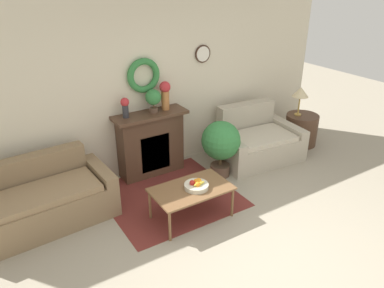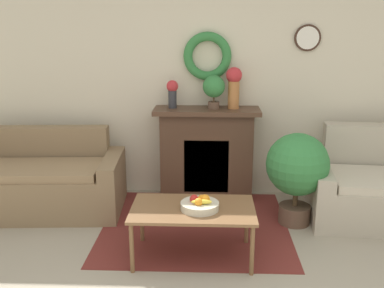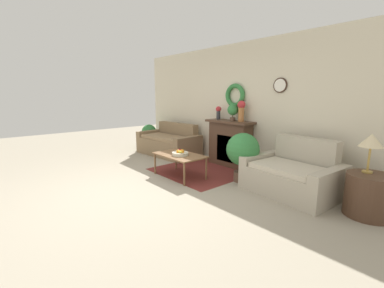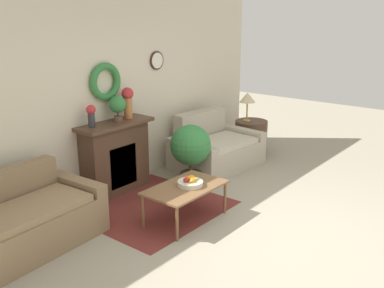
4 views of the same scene
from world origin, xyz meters
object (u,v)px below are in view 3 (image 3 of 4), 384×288
fruit_bowl (180,153)px  potted_plant_floor_by_couch (149,134)px  vase_on_mantel_right (241,109)px  table_lamp (371,141)px  coffee_table (180,156)px  potted_plant_on_mantel (233,111)px  side_table_by_loveseat (369,195)px  loveseat_right (293,175)px  potted_plant_floor_by_loveseat (243,151)px  vase_on_mantel_left (218,112)px  fireplace (230,143)px  couch_left (169,143)px

fruit_bowl → potted_plant_floor_by_couch: (-2.83, 1.03, -0.06)m
vase_on_mantel_right → potted_plant_floor_by_couch: bearing=-173.3°
table_lamp → potted_plant_floor_by_couch: table_lamp is taller
coffee_table → potted_plant_floor_by_couch: bearing=160.1°
fruit_bowl → potted_plant_on_mantel: (0.11, 1.39, 0.77)m
side_table_by_loveseat → loveseat_right: bearing=178.5°
potted_plant_floor_by_loveseat → table_lamp: bearing=6.7°
coffee_table → potted_plant_floor_by_loveseat: potted_plant_floor_by_loveseat is taller
vase_on_mantel_left → potted_plant_floor_by_loveseat: 1.56m
fireplace → couch_left: (-1.77, -0.42, -0.22)m
coffee_table → potted_plant_on_mantel: size_ratio=2.84×
table_lamp → vase_on_mantel_right: size_ratio=1.18×
coffee_table → vase_on_mantel_left: (-0.28, 1.37, 0.80)m
side_table_by_loveseat → vase_on_mantel_right: size_ratio=1.33×
fireplace → potted_plant_floor_by_couch: fireplace is taller
fireplace → vase_on_mantel_right: 0.82m
vase_on_mantel_right → couch_left: bearing=-168.3°
fireplace → loveseat_right: (1.77, -0.46, -0.22)m
potted_plant_on_mantel → potted_plant_floor_by_couch: (-2.94, -0.35, -0.83)m
fruit_bowl → potted_plant_floor_by_loveseat: size_ratio=0.35×
loveseat_right → fireplace: bearing=170.2°
fireplace → loveseat_right: size_ratio=0.77×
potted_plant_on_mantel → vase_on_mantel_right: bearing=5.4°
vase_on_mantel_left → coffee_table: bearing=-78.6°
couch_left → vase_on_mantel_left: (1.40, 0.42, 0.90)m
coffee_table → potted_plant_floor_by_loveseat: (0.98, 0.71, 0.16)m
fireplace → potted_plant_on_mantel: potted_plant_on_mantel is taller
side_table_by_loveseat → potted_plant_floor_by_couch: potted_plant_floor_by_couch is taller
fruit_bowl → vase_on_mantel_right: bearing=76.9°
vase_on_mantel_right → fruit_bowl: bearing=-103.1°
vase_on_mantel_left → vase_on_mantel_right: size_ratio=0.68×
couch_left → potted_plant_on_mantel: (1.85, 0.40, 0.95)m
table_lamp → potted_plant_on_mantel: 2.76m
potted_plant_on_mantel → potted_plant_floor_by_couch: 3.07m
table_lamp → potted_plant_floor_by_loveseat: bearing=-173.3°
side_table_by_loveseat → table_lamp: (-0.07, 0.06, 0.71)m
fireplace → table_lamp: 2.87m
loveseat_right → fruit_bowl: size_ratio=4.72×
side_table_by_loveseat → vase_on_mantel_right: 2.81m
table_lamp → potted_plant_floor_by_couch: bearing=179.3°
fireplace → coffee_table: 1.38m
coffee_table → vase_on_mantel_right: bearing=74.3°
couch_left → potted_plant_floor_by_loveseat: (2.66, -0.24, 0.27)m
loveseat_right → fruit_bowl: loveseat_right is taller
potted_plant_on_mantel → potted_plant_floor_by_loveseat: potted_plant_on_mantel is taller
couch_left → vase_on_mantel_right: vase_on_mantel_right is taller
potted_plant_on_mantel → coffee_table: bearing=-97.2°
potted_plant_floor_by_loveseat → fireplace: bearing=143.3°
table_lamp → potted_plant_floor_by_loveseat: table_lamp is taller
table_lamp → vase_on_mantel_right: (-2.51, 0.44, 0.29)m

